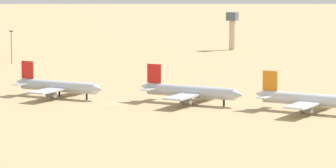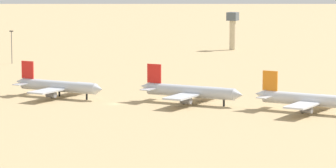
{
  "view_description": "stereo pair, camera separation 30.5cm",
  "coord_description": "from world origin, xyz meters",
  "px_view_note": "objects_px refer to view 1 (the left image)",
  "views": [
    {
      "loc": [
        141.13,
        -268.29,
        46.33
      ],
      "look_at": [
        14.13,
        10.73,
        6.0
      ],
      "focal_mm": 101.15,
      "sensor_mm": 36.0,
      "label": 1
    },
    {
      "loc": [
        141.41,
        -268.17,
        46.33
      ],
      "look_at": [
        14.13,
        10.73,
        6.0
      ],
      "focal_mm": 101.15,
      "sensor_mm": 36.0,
      "label": 2
    }
  ],
  "objects_px": {
    "parked_jet_red_3": "(58,86)",
    "parked_jet_orange_5": "(309,100)",
    "light_pole_mid": "(11,44)",
    "control_tower": "(232,27)",
    "parked_jet_red_4": "(190,91)"
  },
  "relations": [
    {
      "from": "parked_jet_red_3",
      "to": "parked_jet_orange_5",
      "type": "relative_size",
      "value": 0.97
    },
    {
      "from": "light_pole_mid",
      "to": "parked_jet_orange_5",
      "type": "bearing_deg",
      "value": -26.0
    },
    {
      "from": "parked_jet_red_3",
      "to": "light_pole_mid",
      "type": "distance_m",
      "value": 110.63
    },
    {
      "from": "parked_jet_red_3",
      "to": "control_tower",
      "type": "xyz_separation_m",
      "value": [
        -6.66,
        184.97,
        7.91
      ]
    },
    {
      "from": "parked_jet_red_4",
      "to": "light_pole_mid",
      "type": "xyz_separation_m",
      "value": [
        -119.92,
        76.58,
        4.62
      ]
    },
    {
      "from": "parked_jet_red_3",
      "to": "control_tower",
      "type": "height_order",
      "value": "control_tower"
    },
    {
      "from": "parked_jet_red_3",
      "to": "control_tower",
      "type": "distance_m",
      "value": 185.25
    },
    {
      "from": "parked_jet_red_3",
      "to": "light_pole_mid",
      "type": "relative_size",
      "value": 2.4
    },
    {
      "from": "control_tower",
      "to": "parked_jet_red_4",
      "type": "bearing_deg",
      "value": -73.58
    },
    {
      "from": "light_pole_mid",
      "to": "control_tower",
      "type": "bearing_deg",
      "value": 56.83
    },
    {
      "from": "parked_jet_red_3",
      "to": "parked_jet_red_4",
      "type": "bearing_deg",
      "value": 11.28
    },
    {
      "from": "parked_jet_orange_5",
      "to": "control_tower",
      "type": "relative_size",
      "value": 1.88
    },
    {
      "from": "parked_jet_orange_5",
      "to": "control_tower",
      "type": "distance_m",
      "value": 203.37
    },
    {
      "from": "light_pole_mid",
      "to": "parked_jet_red_3",
      "type": "bearing_deg",
      "value": -48.14
    },
    {
      "from": "parked_jet_red_4",
      "to": "parked_jet_orange_5",
      "type": "relative_size",
      "value": 1.02
    }
  ]
}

